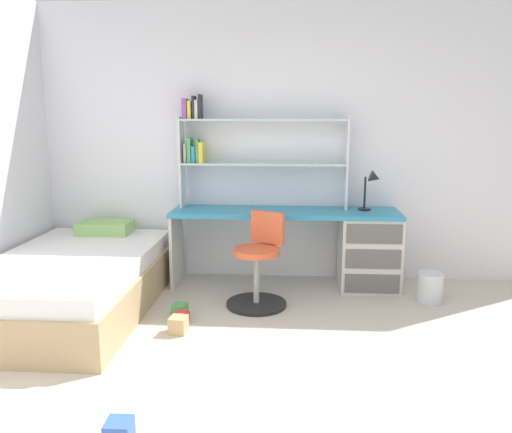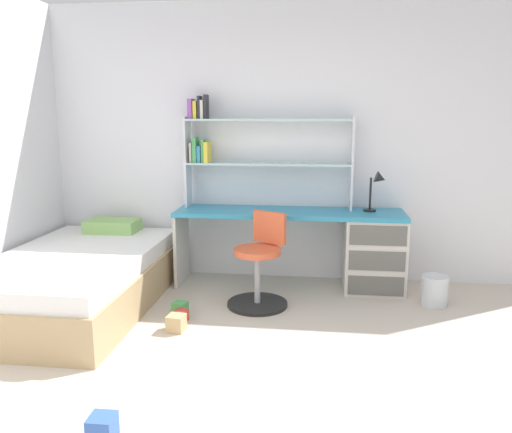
% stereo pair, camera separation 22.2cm
% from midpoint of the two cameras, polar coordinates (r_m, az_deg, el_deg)
% --- Properties ---
extents(room_shell, '(5.80, 6.25, 2.69)m').
position_cam_midpoint_polar(room_shell, '(3.89, -14.42, 7.05)').
color(room_shell, silver).
rests_on(room_shell, ground_plane).
extents(desk, '(2.14, 0.53, 0.73)m').
position_cam_midpoint_polar(desk, '(4.83, 11.96, -3.28)').
color(desk, teal).
rests_on(desk, ground_plane).
extents(bookshelf_hutch, '(1.60, 0.22, 1.08)m').
position_cam_midpoint_polar(bookshelf_hutch, '(4.85, 0.42, 8.19)').
color(bookshelf_hutch, silver).
rests_on(bookshelf_hutch, desk).
extents(desk_lamp, '(0.20, 0.17, 0.38)m').
position_cam_midpoint_polar(desk_lamp, '(4.79, 14.93, 3.48)').
color(desk_lamp, black).
rests_on(desk_lamp, desk).
extents(swivel_chair, '(0.52, 0.52, 0.80)m').
position_cam_midpoint_polar(swivel_chair, '(4.34, 1.86, -6.02)').
color(swivel_chair, black).
rests_on(swivel_chair, ground_plane).
extents(bed_platform, '(1.25, 2.09, 0.60)m').
position_cam_midpoint_polar(bed_platform, '(4.55, -18.23, -6.77)').
color(bed_platform, tan).
rests_on(bed_platform, ground_plane).
extents(waste_bin, '(0.23, 0.23, 0.26)m').
position_cam_midpoint_polar(waste_bin, '(4.68, 20.88, -7.86)').
color(waste_bin, silver).
rests_on(waste_bin, ground_plane).
extents(toy_block_natural_0, '(0.14, 0.14, 0.13)m').
position_cam_midpoint_polar(toy_block_natural_0, '(3.94, -7.41, -11.90)').
color(toy_block_natural_0, tan).
rests_on(toy_block_natural_0, ground_plane).
extents(toy_block_blue_1, '(0.13, 0.13, 0.13)m').
position_cam_midpoint_polar(toy_block_blue_1, '(2.82, -14.72, -22.18)').
color(toy_block_blue_1, '#3860B7').
rests_on(toy_block_blue_1, ground_plane).
extents(toy_block_red_2, '(0.12, 0.12, 0.09)m').
position_cam_midpoint_polar(toy_block_red_2, '(4.13, -6.92, -11.05)').
color(toy_block_red_2, red).
rests_on(toy_block_red_2, ground_plane).
extents(toy_block_green_3, '(0.13, 0.13, 0.11)m').
position_cam_midpoint_polar(toy_block_green_3, '(4.24, -7.12, -10.32)').
color(toy_block_green_3, '#479E51').
rests_on(toy_block_green_3, ground_plane).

